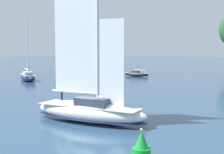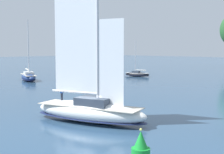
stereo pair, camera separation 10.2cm
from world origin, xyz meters
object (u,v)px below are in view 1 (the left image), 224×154
sailboat_moored_outer_mooring (93,74)px  sailboat_moored_far_slip (28,76)px  sailboat_main (90,109)px  channel_buoy (141,149)px  sailboat_moored_mid_channel (136,74)px

sailboat_moored_outer_mooring → sailboat_moored_far_slip: bearing=-109.0°
sailboat_main → channel_buoy: sailboat_main is taller
sailboat_main → sailboat_moored_mid_channel: size_ratio=1.81×
sailboat_main → sailboat_moored_outer_mooring: size_ratio=1.44×
sailboat_moored_mid_channel → sailboat_moored_far_slip: size_ratio=0.69×
sailboat_main → sailboat_moored_far_slip: sailboat_main is taller
channel_buoy → sailboat_moored_outer_mooring: bearing=139.6°
sailboat_moored_far_slip → channel_buoy: sailboat_moored_far_slip is taller
sailboat_moored_far_slip → channel_buoy: bearing=-24.5°
sailboat_main → channel_buoy: (9.54, -4.73, -0.40)m
sailboat_main → sailboat_moored_mid_channel: 45.75m
sailboat_moored_outer_mooring → channel_buoy: 53.23m
sailboat_moored_far_slip → sailboat_moored_outer_mooring: bearing=71.0°
sailboat_moored_outer_mooring → channel_buoy: size_ratio=5.29×
sailboat_moored_mid_channel → sailboat_moored_outer_mooring: (-5.94, -8.51, 0.30)m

